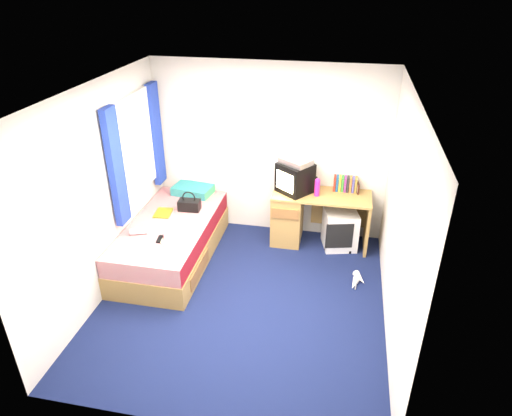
% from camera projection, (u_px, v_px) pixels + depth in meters
% --- Properties ---
extents(ground, '(3.40, 3.40, 0.00)m').
position_uv_depth(ground, '(243.00, 299.00, 5.30)').
color(ground, '#0C1438').
rests_on(ground, ground).
extents(room_shell, '(3.40, 3.40, 3.40)m').
position_uv_depth(room_shell, '(241.00, 186.00, 4.62)').
color(room_shell, white).
rests_on(room_shell, ground).
extents(bed, '(1.01, 2.00, 0.54)m').
position_uv_depth(bed, '(172.00, 240.00, 5.94)').
color(bed, '#AA8547').
rests_on(bed, ground).
extents(pillow, '(0.58, 0.42, 0.12)m').
position_uv_depth(pillow, '(193.00, 190.00, 6.52)').
color(pillow, '#1954A5').
rests_on(pillow, bed).
extents(desk, '(1.30, 0.55, 0.75)m').
position_uv_depth(desk, '(300.00, 215.00, 6.27)').
color(desk, '#AA8547').
rests_on(desk, ground).
extents(storage_cube, '(0.51, 0.51, 0.53)m').
position_uv_depth(storage_cube, '(340.00, 229.00, 6.20)').
color(storage_cube, white).
rests_on(storage_cube, ground).
extents(crt_tv, '(0.54, 0.54, 0.40)m').
position_uv_depth(crt_tv, '(295.00, 178.00, 6.03)').
color(crt_tv, black).
rests_on(crt_tv, desk).
extents(vcr, '(0.47, 0.44, 0.07)m').
position_uv_depth(vcr, '(296.00, 161.00, 5.92)').
color(vcr, silver).
rests_on(vcr, crt_tv).
extents(book_row, '(0.31, 0.13, 0.20)m').
position_uv_depth(book_row, '(345.00, 184.00, 6.11)').
color(book_row, maroon).
rests_on(book_row, desk).
extents(picture_frame, '(0.04, 0.12, 0.14)m').
position_uv_depth(picture_frame, '(358.00, 188.00, 6.06)').
color(picture_frame, black).
rests_on(picture_frame, desk).
extents(pink_water_bottle, '(0.09, 0.09, 0.22)m').
position_uv_depth(pink_water_bottle, '(317.00, 188.00, 5.97)').
color(pink_water_bottle, '#F02191').
rests_on(pink_water_bottle, desk).
extents(aerosol_can, '(0.06, 0.06, 0.20)m').
position_uv_depth(aerosol_can, '(316.00, 185.00, 6.07)').
color(aerosol_can, white).
rests_on(aerosol_can, desk).
extents(handbag, '(0.29, 0.17, 0.27)m').
position_uv_depth(handbag, '(189.00, 205.00, 6.07)').
color(handbag, black).
rests_on(handbag, bed).
extents(towel, '(0.36, 0.32, 0.11)m').
position_uv_depth(towel, '(180.00, 234.00, 5.46)').
color(towel, white).
rests_on(towel, bed).
extents(magazine, '(0.24, 0.30, 0.01)m').
position_uv_depth(magazine, '(163.00, 213.00, 6.02)').
color(magazine, '#C5D317').
rests_on(magazine, bed).
extents(water_bottle, '(0.21, 0.14, 0.07)m').
position_uv_depth(water_bottle, '(138.00, 232.00, 5.54)').
color(water_bottle, silver).
rests_on(water_bottle, bed).
extents(colour_swatch_fan, '(0.20, 0.19, 0.01)m').
position_uv_depth(colour_swatch_fan, '(164.00, 243.00, 5.36)').
color(colour_swatch_fan, yellow).
rests_on(colour_swatch_fan, bed).
extents(remote_control, '(0.07, 0.17, 0.02)m').
position_uv_depth(remote_control, '(160.00, 239.00, 5.43)').
color(remote_control, black).
rests_on(remote_control, bed).
extents(window_assembly, '(0.11, 1.42, 1.40)m').
position_uv_depth(window_assembly, '(136.00, 148.00, 5.69)').
color(window_assembly, silver).
rests_on(window_assembly, room_shell).
extents(white_heels, '(0.23, 0.36, 0.09)m').
position_uv_depth(white_heels, '(357.00, 281.00, 5.55)').
color(white_heels, white).
rests_on(white_heels, ground).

